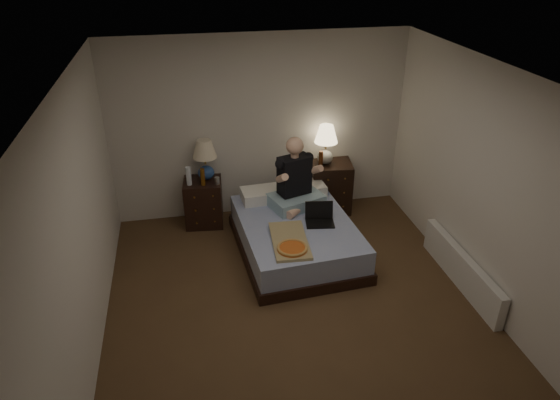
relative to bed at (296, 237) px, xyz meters
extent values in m
cube|color=brown|center=(-0.24, -1.05, -0.22)|extent=(4.00, 4.50, 0.00)
cube|color=white|center=(-0.24, -1.05, 2.28)|extent=(4.00, 4.50, 0.00)
cube|color=beige|center=(-0.24, 1.20, 1.03)|extent=(4.00, 0.00, 2.50)
cube|color=beige|center=(-0.24, -3.30, 1.03)|extent=(4.00, 0.00, 2.50)
cube|color=beige|center=(-2.24, -1.05, 1.03)|extent=(0.00, 4.50, 2.50)
cube|color=beige|center=(1.76, -1.05, 1.03)|extent=(0.00, 4.50, 2.50)
cube|color=#5F78BF|center=(0.00, 0.00, 0.00)|extent=(1.44, 1.85, 0.44)
cube|color=black|center=(-1.08, 0.94, 0.10)|extent=(0.54, 0.50, 0.65)
cube|color=black|center=(0.73, 1.00, 0.14)|extent=(0.62, 0.57, 0.73)
cylinder|color=silver|center=(-1.25, 0.87, 0.55)|extent=(0.07, 0.07, 0.25)
cylinder|color=beige|center=(-0.89, 0.81, 0.48)|extent=(0.07, 0.07, 0.10)
cylinder|color=#62390E|center=(-1.07, 0.83, 0.54)|extent=(0.06, 0.06, 0.23)
cylinder|color=#55260C|center=(0.55, 0.90, 0.62)|extent=(0.06, 0.06, 0.23)
cube|color=silver|center=(1.69, -1.01, -0.02)|extent=(0.10, 1.60, 0.40)
camera|label=1|loc=(-1.24, -5.12, 3.36)|focal=32.00mm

